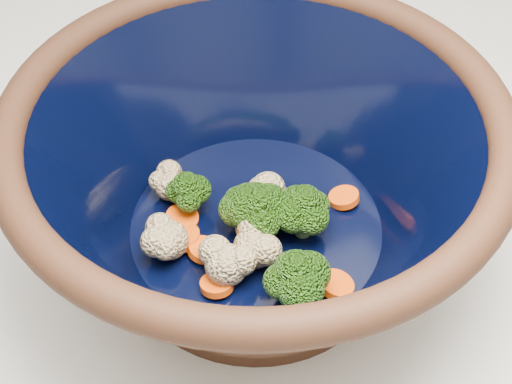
# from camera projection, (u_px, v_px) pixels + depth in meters

# --- Properties ---
(mixing_bowl) EXTENTS (0.40, 0.40, 0.16)m
(mixing_bowl) POSITION_uv_depth(u_px,v_px,m) (256.00, 178.00, 0.54)
(mixing_bowl) COLOR black
(mixing_bowl) RESTS_ON counter
(vegetable_pile) EXTENTS (0.18, 0.18, 0.06)m
(vegetable_pile) POSITION_uv_depth(u_px,v_px,m) (253.00, 222.00, 0.55)
(vegetable_pile) COLOR #608442
(vegetable_pile) RESTS_ON mixing_bowl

